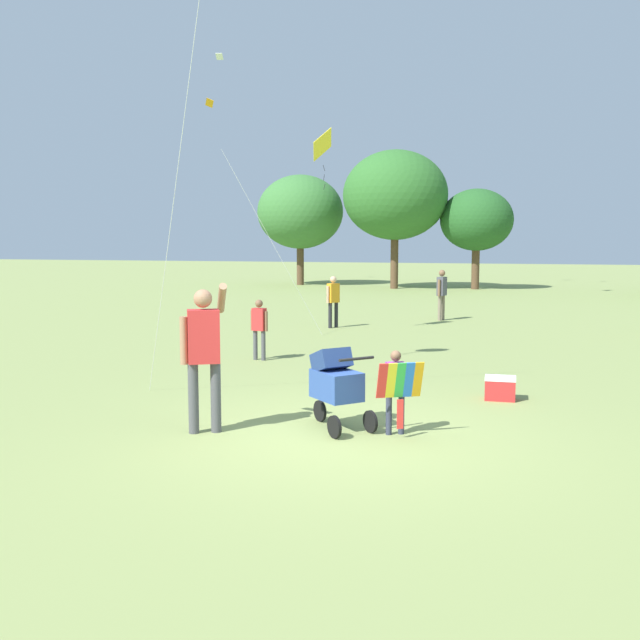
# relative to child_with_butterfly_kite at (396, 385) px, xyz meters

# --- Properties ---
(ground_plane) EXTENTS (120.00, 120.00, 0.00)m
(ground_plane) POSITION_rel_child_with_butterfly_kite_xyz_m (-0.66, -0.31, -0.62)
(ground_plane) COLOR #849351
(child_with_butterfly_kite) EXTENTS (0.57, 0.47, 1.04)m
(child_with_butterfly_kite) POSITION_rel_child_with_butterfly_kite_xyz_m (0.00, 0.00, 0.00)
(child_with_butterfly_kite) COLOR #33384C
(child_with_butterfly_kite) RESTS_ON ground
(person_adult_flyer) EXTENTS (0.57, 0.69, 1.86)m
(person_adult_flyer) POSITION_rel_child_with_butterfly_kite_xyz_m (-2.31, -0.48, 0.45)
(person_adult_flyer) COLOR #4C4C51
(person_adult_flyer) RESTS_ON ground
(stroller) EXTENTS (0.97, 0.98, 1.03)m
(stroller) POSITION_rel_child_with_butterfly_kite_xyz_m (-0.79, 0.13, -0.02)
(stroller) COLOR black
(stroller) RESTS_ON ground
(kite_orange_delta) EXTENTS (2.36, 1.56, 5.02)m
(kite_orange_delta) POSITION_rel_child_with_butterfly_kite_xyz_m (-3.22, 8.65, 3.80)
(kite_orange_delta) COLOR yellow
(kite_orange_delta) RESTS_ON ground
(person_couple_left) EXTENTS (0.32, 0.37, 1.38)m
(person_couple_left) POSITION_rel_child_with_butterfly_kite_xyz_m (-3.25, 10.22, 0.19)
(person_couple_left) COLOR #232328
(person_couple_left) RESTS_ON ground
(person_kid_running) EXTENTS (0.28, 0.45, 1.47)m
(person_kid_running) POSITION_rel_child_with_butterfly_kite_xyz_m (-0.62, 12.73, 0.24)
(person_kid_running) COLOR #7F705B
(person_kid_running) RESTS_ON ground
(person_back_turned) EXTENTS (0.38, 0.21, 1.19)m
(person_back_turned) POSITION_rel_child_with_butterfly_kite_xyz_m (-3.44, 4.81, 0.08)
(person_back_turned) COLOR #4C4C51
(person_back_turned) RESTS_ON ground
(cooler_box) EXTENTS (0.45, 0.33, 0.35)m
(cooler_box) POSITION_rel_child_with_butterfly_kite_xyz_m (1.21, 2.34, -0.45)
(cooler_box) COLOR red
(cooler_box) RESTS_ON ground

